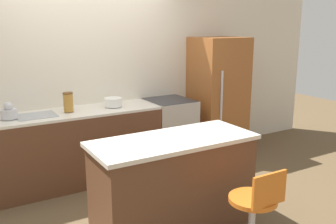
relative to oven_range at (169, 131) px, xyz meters
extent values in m
plane|color=brown|center=(-1.08, -0.34, -0.46)|extent=(14.00, 14.00, 0.00)
cube|color=silver|center=(-1.08, 0.35, 0.84)|extent=(8.00, 0.06, 2.60)
cube|color=brown|center=(-1.41, 0.00, -0.02)|extent=(2.20, 0.64, 0.89)
cube|color=silver|center=(-1.41, 0.00, 0.44)|extent=(2.20, 0.64, 0.03)
cube|color=#9EA3A8|center=(-1.79, 0.00, 0.46)|extent=(0.44, 0.35, 0.01)
cube|color=brown|center=(-0.87, -1.54, -0.02)|extent=(1.51, 0.63, 0.88)
cube|color=silver|center=(-0.87, -1.54, 0.43)|extent=(1.57, 0.67, 0.04)
cube|color=#B7B2A8|center=(0.00, 0.00, 0.00)|extent=(0.60, 0.64, 0.92)
cube|color=black|center=(0.00, -0.33, -0.14)|extent=(0.42, 0.01, 0.32)
cube|color=#333338|center=(0.00, 0.00, 0.46)|extent=(0.57, 0.61, 0.01)
cube|color=#995628|center=(0.85, 0.00, 0.42)|extent=(0.74, 0.65, 1.76)
cube|color=silver|center=(0.64, -0.34, 0.46)|extent=(0.02, 0.02, 0.79)
cylinder|color=orange|center=(-0.53, -2.26, 0.06)|extent=(0.41, 0.41, 0.04)
cube|color=orange|center=(-0.53, -2.44, 0.21)|extent=(0.35, 0.02, 0.28)
cylinder|color=silver|center=(-2.08, -0.01, 0.52)|extent=(0.18, 0.18, 0.11)
sphere|color=silver|center=(-2.08, -0.01, 0.60)|extent=(0.10, 0.10, 0.10)
cylinder|color=white|center=(-0.84, -0.01, 0.52)|extent=(0.22, 0.22, 0.11)
cylinder|color=#B77F33|center=(-1.42, -0.01, 0.57)|extent=(0.11, 0.11, 0.22)
cylinder|color=brown|center=(-1.42, -0.01, 0.69)|extent=(0.12, 0.12, 0.02)
camera|label=1|loc=(-2.61, -4.39, 1.50)|focal=40.00mm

